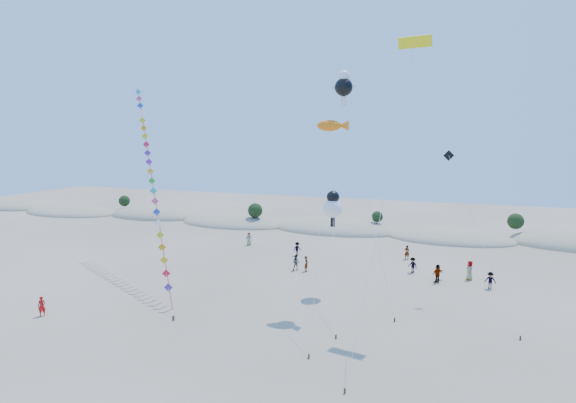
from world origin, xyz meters
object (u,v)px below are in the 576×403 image
(flyer_foreground, at_px, (42,306))
(kite_train, at_px, (151,173))
(fish_kite, at_px, (332,126))
(parafoil_kite, at_px, (414,47))

(flyer_foreground, bearing_deg, kite_train, 51.24)
(fish_kite, xyz_separation_m, flyer_foreground, (-20.10, -10.20, -13.67))
(fish_kite, bearing_deg, parafoil_kite, -4.08)
(parafoil_kite, height_order, flyer_foreground, parafoil_kite)
(kite_train, relative_size, parafoil_kite, 0.93)
(kite_train, distance_m, parafoil_kite, 26.87)
(kite_train, relative_size, fish_kite, 1.30)
(parafoil_kite, bearing_deg, kite_train, 173.65)
(kite_train, bearing_deg, fish_kite, -7.08)
(parafoil_kite, bearing_deg, flyer_foreground, -159.53)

